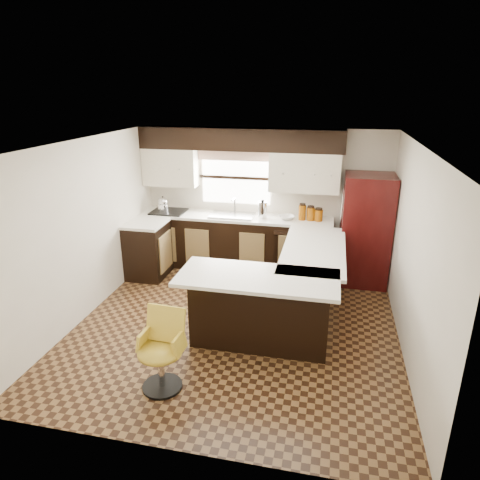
% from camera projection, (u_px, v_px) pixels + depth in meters
% --- Properties ---
extents(floor, '(4.40, 4.40, 0.00)m').
position_uv_depth(floor, '(237.00, 324.00, 5.78)').
color(floor, '#49301A').
rests_on(floor, ground).
extents(ceiling, '(4.40, 4.40, 0.00)m').
position_uv_depth(ceiling, '(236.00, 144.00, 4.97)').
color(ceiling, silver).
rests_on(ceiling, wall_back).
extents(wall_back, '(4.40, 0.00, 4.40)m').
position_uv_depth(wall_back, '(264.00, 199.00, 7.40)').
color(wall_back, beige).
rests_on(wall_back, floor).
extents(wall_front, '(4.40, 0.00, 4.40)m').
position_uv_depth(wall_front, '(175.00, 334.00, 3.35)').
color(wall_front, beige).
rests_on(wall_front, floor).
extents(wall_left, '(0.00, 4.40, 4.40)m').
position_uv_depth(wall_left, '(86.00, 230.00, 5.80)').
color(wall_left, beige).
rests_on(wall_left, floor).
extents(wall_right, '(0.00, 4.40, 4.40)m').
position_uv_depth(wall_right, '(413.00, 254.00, 4.96)').
color(wall_right, beige).
rests_on(wall_right, floor).
extents(base_cab_back, '(3.30, 0.60, 0.90)m').
position_uv_depth(base_cab_back, '(235.00, 243.00, 7.47)').
color(base_cab_back, black).
rests_on(base_cab_back, floor).
extents(base_cab_left, '(0.60, 0.70, 0.90)m').
position_uv_depth(base_cab_left, '(148.00, 250.00, 7.14)').
color(base_cab_left, black).
rests_on(base_cab_left, floor).
extents(counter_back, '(3.30, 0.60, 0.04)m').
position_uv_depth(counter_back, '(235.00, 217.00, 7.31)').
color(counter_back, silver).
rests_on(counter_back, base_cab_back).
extents(counter_left, '(0.60, 0.70, 0.04)m').
position_uv_depth(counter_left, '(146.00, 223.00, 6.98)').
color(counter_left, silver).
rests_on(counter_left, base_cab_left).
extents(soffit, '(3.40, 0.35, 0.36)m').
position_uv_depth(soffit, '(240.00, 139.00, 6.97)').
color(soffit, black).
rests_on(soffit, wall_back).
extents(upper_cab_left, '(0.94, 0.35, 0.64)m').
position_uv_depth(upper_cab_left, '(171.00, 167.00, 7.39)').
color(upper_cab_left, beige).
rests_on(upper_cab_left, wall_back).
extents(upper_cab_right, '(1.14, 0.35, 0.64)m').
position_uv_depth(upper_cab_right, '(305.00, 172.00, 6.93)').
color(upper_cab_right, beige).
rests_on(upper_cab_right, wall_back).
extents(window_pane, '(1.20, 0.02, 0.90)m').
position_uv_depth(window_pane, '(236.00, 178.00, 7.36)').
color(window_pane, white).
rests_on(window_pane, wall_back).
extents(valance, '(1.30, 0.06, 0.18)m').
position_uv_depth(valance, '(235.00, 155.00, 7.19)').
color(valance, '#D19B93').
rests_on(valance, wall_back).
extents(sink, '(0.75, 0.45, 0.03)m').
position_uv_depth(sink, '(232.00, 215.00, 7.29)').
color(sink, '#B2B2B7').
rests_on(sink, counter_back).
extents(dishwasher, '(0.58, 0.03, 0.78)m').
position_uv_depth(dishwasher, '(291.00, 255.00, 7.01)').
color(dishwasher, black).
rests_on(dishwasher, floor).
extents(cooktop, '(0.58, 0.50, 0.02)m').
position_uv_depth(cooktop, '(169.00, 211.00, 7.52)').
color(cooktop, black).
rests_on(cooktop, counter_back).
extents(peninsula_long, '(0.60, 1.95, 0.90)m').
position_uv_depth(peninsula_long, '(309.00, 281.00, 6.03)').
color(peninsula_long, black).
rests_on(peninsula_long, floor).
extents(peninsula_return, '(1.65, 0.60, 0.90)m').
position_uv_depth(peninsula_return, '(260.00, 310.00, 5.23)').
color(peninsula_return, black).
rests_on(peninsula_return, floor).
extents(counter_pen_long, '(0.84, 1.95, 0.04)m').
position_uv_depth(counter_pen_long, '(314.00, 250.00, 5.86)').
color(counter_pen_long, silver).
rests_on(counter_pen_long, peninsula_long).
extents(counter_pen_return, '(1.89, 0.84, 0.04)m').
position_uv_depth(counter_pen_return, '(258.00, 278.00, 5.00)').
color(counter_pen_return, silver).
rests_on(counter_pen_return, peninsula_return).
extents(refrigerator, '(0.76, 0.73, 1.77)m').
position_uv_depth(refrigerator, '(366.00, 230.00, 6.78)').
color(refrigerator, '#340908').
rests_on(refrigerator, floor).
extents(bar_chair, '(0.49, 0.49, 0.87)m').
position_uv_depth(bar_chair, '(160.00, 353.00, 4.42)').
color(bar_chair, gold).
rests_on(bar_chair, floor).
extents(kettle, '(0.19, 0.19, 0.26)m').
position_uv_depth(kettle, '(163.00, 203.00, 7.49)').
color(kettle, silver).
rests_on(kettle, cooktop).
extents(percolator, '(0.15, 0.15, 0.28)m').
position_uv_depth(percolator, '(262.00, 210.00, 7.16)').
color(percolator, silver).
rests_on(percolator, counter_back).
extents(mixing_bowl, '(0.33, 0.33, 0.06)m').
position_uv_depth(mixing_bowl, '(287.00, 217.00, 7.11)').
color(mixing_bowl, white).
rests_on(mixing_bowl, counter_back).
extents(canister_large, '(0.12, 0.12, 0.25)m').
position_uv_depth(canister_large, '(302.00, 213.00, 7.05)').
color(canister_large, '#894506').
rests_on(canister_large, counter_back).
extents(canister_med, '(0.13, 0.13, 0.22)m').
position_uv_depth(canister_med, '(311.00, 214.00, 7.03)').
color(canister_med, '#894506').
rests_on(canister_med, counter_back).
extents(canister_small, '(0.14, 0.14, 0.19)m').
position_uv_depth(canister_small, '(318.00, 215.00, 7.01)').
color(canister_small, '#894506').
rests_on(canister_small, counter_back).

